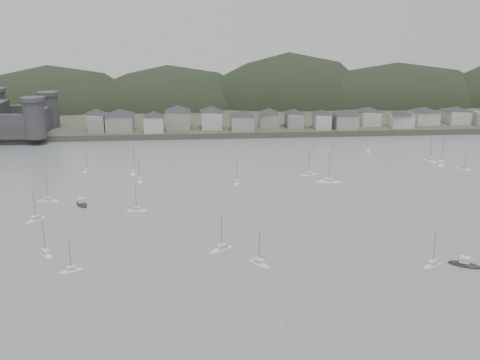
{
  "coord_description": "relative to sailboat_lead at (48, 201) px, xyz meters",
  "views": [
    {
      "loc": [
        -15.18,
        -101.28,
        58.11
      ],
      "look_at": [
        0.0,
        75.0,
        6.0
      ],
      "focal_mm": 40.59,
      "sensor_mm": 36.0,
      "label": 1
    }
  ],
  "objects": [
    {
      "name": "forested_ridge",
      "position": [
        69.25,
        193.89,
        -11.46
      ],
      "size": [
        851.55,
        103.94,
        102.57
      ],
      "color": "black",
      "rests_on": "ground"
    },
    {
      "name": "waterfront_town",
      "position": [
        115.0,
        107.83,
        8.48
      ],
      "size": [
        451.48,
        28.46,
        12.92
      ],
      "color": "gray",
      "rests_on": "far_shore_land"
    },
    {
      "name": "motor_launch_far",
      "position": [
        11.83,
        -4.42,
        0.11
      ],
      "size": [
        6.01,
        8.45,
        3.91
      ],
      "rotation": [
        0.0,
        0.0,
        3.58
      ],
      "color": "black",
      "rests_on": "ground"
    },
    {
      "name": "ground",
      "position": [
        64.42,
        -75.51,
        -0.18
      ],
      "size": [
        900.0,
        900.0,
        0.0
      ],
      "primitive_type": "plane",
      "color": "slate",
      "rests_on": "ground"
    },
    {
      "name": "mooring_buoys",
      "position": [
        85.64,
        -43.51,
        -0.03
      ],
      "size": [
        163.98,
        138.98,
        0.7
      ],
      "color": "#BD883F",
      "rests_on": "ground"
    },
    {
      "name": "moored_fleet",
      "position": [
        70.77,
        -18.47,
        -0.0
      ],
      "size": [
        253.99,
        165.65,
        13.14
      ],
      "color": "silver",
      "rests_on": "ground"
    },
    {
      "name": "far_shore_land",
      "position": [
        64.42,
        219.49,
        1.32
      ],
      "size": [
        900.0,
        250.0,
        3.0
      ],
      "primitive_type": "cube",
      "color": "#383D2D",
      "rests_on": "ground"
    },
    {
      "name": "motor_launch_near",
      "position": [
        115.01,
        -59.54,
        0.11
      ],
      "size": [
        8.19,
        6.75,
        3.9
      ],
      "rotation": [
        0.0,
        0.0,
        0.99
      ],
      "color": "black",
      "rests_on": "ground"
    },
    {
      "name": "sailboat_lead",
      "position": [
        0.0,
        0.0,
        0.0
      ],
      "size": [
        8.0,
        3.77,
        10.52
      ],
      "rotation": [
        0.0,
        0.0,
        1.39
      ],
      "color": "silver",
      "rests_on": "ground"
    }
  ]
}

